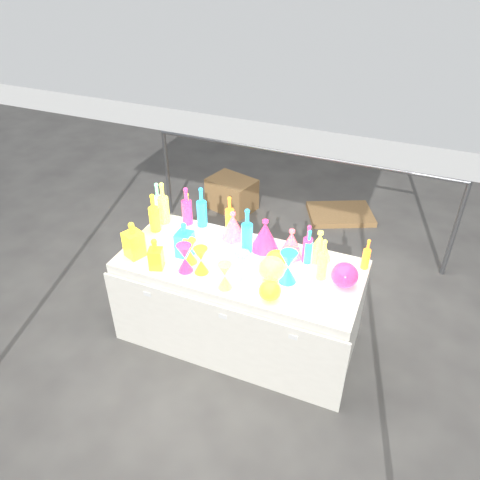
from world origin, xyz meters
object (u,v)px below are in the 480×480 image
at_px(cardboard_box_closed, 232,194).
at_px(decanter_0, 133,239).
at_px(lampshade_0, 233,225).
at_px(bottle_0, 188,208).
at_px(globe_0, 270,292).
at_px(display_table, 240,301).
at_px(hourglass_0, 201,260).

height_order(cardboard_box_closed, decanter_0, decanter_0).
bearing_deg(lampshade_0, cardboard_box_closed, 93.42).
bearing_deg(cardboard_box_closed, bottle_0, -64.59).
relative_size(globe_0, lampshade_0, 0.65).
bearing_deg(decanter_0, display_table, 38.37).
distance_m(display_table, decanter_0, 0.95).
bearing_deg(decanter_0, cardboard_box_closed, 116.01).
height_order(decanter_0, hourglass_0, decanter_0).
relative_size(hourglass_0, globe_0, 1.39).
bearing_deg(display_table, lampshade_0, 121.36).
bearing_deg(cardboard_box_closed, decanter_0, -71.29).
distance_m(bottle_0, globe_0, 1.15).
height_order(bottle_0, decanter_0, decanter_0).
distance_m(cardboard_box_closed, bottle_0, 1.69).
height_order(display_table, globe_0, globe_0).
distance_m(display_table, cardboard_box_closed, 2.08).
xyz_separation_m(cardboard_box_closed, lampshade_0, (0.70, -1.58, 0.68)).
relative_size(display_table, lampshade_0, 7.96).
relative_size(cardboard_box_closed, lampshade_0, 2.24).
height_order(display_table, bottle_0, bottle_0).
bearing_deg(cardboard_box_closed, lampshade_0, -50.68).
relative_size(bottle_0, decanter_0, 0.95).
xyz_separation_m(display_table, cardboard_box_closed, (-0.88, 1.87, -0.19)).
distance_m(display_table, globe_0, 0.62).
relative_size(cardboard_box_closed, bottle_0, 1.87).
xyz_separation_m(display_table, bottle_0, (-0.61, 0.36, 0.51)).
bearing_deg(lampshade_0, display_table, -79.09).
bearing_deg(bottle_0, hourglass_0, -54.44).
xyz_separation_m(cardboard_box_closed, hourglass_0, (0.67, -2.08, 0.67)).
bearing_deg(lampshade_0, hourglass_0, -114.44).
distance_m(bottle_0, lampshade_0, 0.44).
bearing_deg(bottle_0, globe_0, -34.15).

